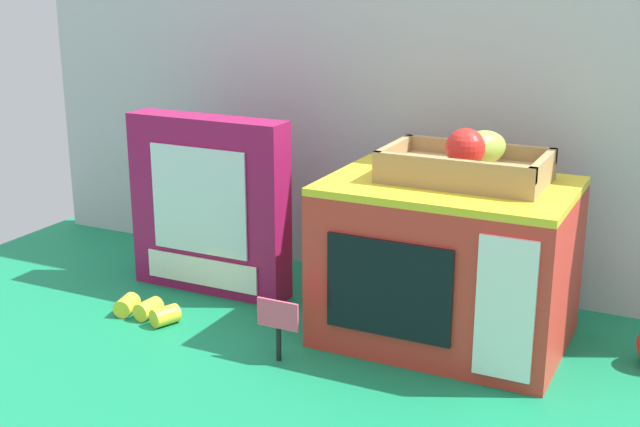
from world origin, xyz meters
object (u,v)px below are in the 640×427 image
(food_groups_crate, at_px, (468,164))
(cookie_set_box, at_px, (209,206))
(toy_microwave, at_px, (446,262))
(price_sign, at_px, (278,321))
(loose_toy_banana, at_px, (147,310))

(food_groups_crate, relative_size, cookie_set_box, 0.77)
(toy_microwave, xyz_separation_m, price_sign, (-0.20, -0.19, -0.06))
(cookie_set_box, bearing_deg, food_groups_crate, 0.41)
(food_groups_crate, relative_size, price_sign, 2.50)
(toy_microwave, xyz_separation_m, loose_toy_banana, (-0.48, -0.15, -0.12))
(price_sign, relative_size, loose_toy_banana, 0.76)
(cookie_set_box, relative_size, loose_toy_banana, 2.49)
(toy_microwave, relative_size, cookie_set_box, 1.17)
(toy_microwave, height_order, cookie_set_box, cookie_set_box)
(toy_microwave, distance_m, food_groups_crate, 0.16)
(food_groups_crate, bearing_deg, price_sign, -136.55)
(loose_toy_banana, bearing_deg, food_groups_crate, 18.62)
(toy_microwave, bearing_deg, loose_toy_banana, -162.64)
(cookie_set_box, bearing_deg, price_sign, -39.07)
(toy_microwave, bearing_deg, cookie_set_box, 178.06)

